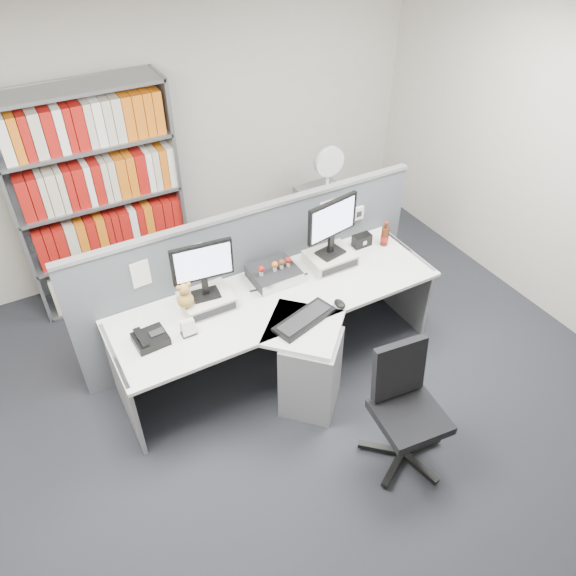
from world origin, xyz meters
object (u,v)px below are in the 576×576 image
desktop_pc (274,274)px  desk_fan (328,165)px  shelving_unit (99,202)px  monitor_right (332,223)px  filing_cabinet (326,224)px  monitor_left (203,266)px  speaker (362,240)px  desk (291,338)px  desk_calendar (188,329)px  office_chair (405,404)px  cola_bottle (385,236)px  mouse (340,304)px  desk_phone (150,339)px  keyboard (304,319)px

desktop_pc → desk_fan: 1.51m
shelving_unit → desk_fan: (2.10, -0.45, 0.04)m
monitor_right → filing_cabinet: 1.41m
monitor_left → speaker: 1.52m
monitor_right → desk_fan: monitor_right is taller
desk → desktop_pc: (0.08, 0.42, 0.31)m
speaker → desk_calendar: bearing=-169.8°
desk_calendar → office_chair: office_chair is taller
filing_cabinet → cola_bottle: bearing=-93.3°
cola_bottle → speaker: bearing=155.2°
mouse → desk: bearing=162.9°
desk_calendar → office_chair: 1.59m
monitor_right → desk_phone: size_ratio=2.09×
desk_calendar → shelving_unit: bearing=95.0°
monitor_left → speaker: (1.48, 0.09, -0.32)m
desk_calendar → filing_cabinet: (1.95, 1.24, -0.42)m
keyboard → desk_fan: 1.94m
speaker → office_chair: 1.59m
desk → speaker: 1.12m
mouse → filing_cabinet: size_ratio=0.16×
desk → desktop_pc: desktop_pc is taller
desk_fan → keyboard: bearing=-127.4°
shelving_unit → cola_bottle: bearing=-35.6°
desk_phone → shelving_unit: (0.12, 1.64, 0.22)m
mouse → speaker: bearing=43.6°
desk_phone → desk_fan: 2.53m
mouse → desk_phone: desk_phone is taller
keyboard → monitor_right: bearing=42.9°
desktop_pc → cola_bottle: bearing=-2.0°
mouse → desk_phone: 1.41m
desk → desk_fan: size_ratio=5.10×
keyboard → office_chair: size_ratio=0.57×
monitor_right → desk_phone: 1.65m
monitor_left → desk_calendar: monitor_left is taller
speaker → monitor_left: bearing=-176.7°
desk_phone → speaker: size_ratio=1.48×
office_chair → speaker: bearing=66.4°
speaker → office_chair: office_chair is taller
office_chair → mouse: bearing=88.7°
monitor_left → mouse: size_ratio=4.03×
desk_fan → shelving_unit: bearing=167.9°
mouse → desk_fan: desk_fan is taller
keyboard → speaker: (0.92, 0.59, 0.04)m
keyboard → desk_phone: size_ratio=2.24×
mouse → keyboard: bearing=-177.5°
desk_fan → speaker: bearing=-104.3°
keyboard → desk_calendar: (-0.79, 0.28, 0.04)m
filing_cabinet → shelving_unit: bearing=167.9°
mouse → cola_bottle: cola_bottle is taller
monitor_left → keyboard: 0.83m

